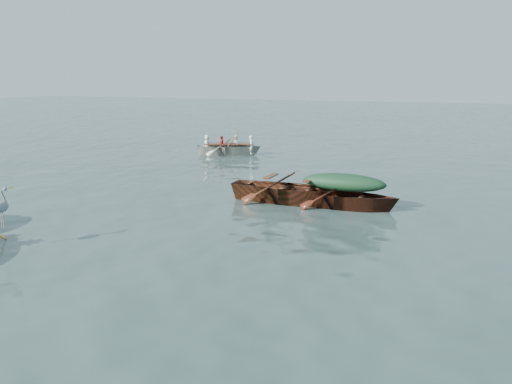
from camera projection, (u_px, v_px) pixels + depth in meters
ground at (196, 232)px, 12.40m from camera, size 140.00×140.00×0.00m
green_tarp_boat at (343, 208)px, 14.69m from camera, size 4.48×1.43×1.05m
open_wooden_boat at (290, 203)px, 15.29m from camera, size 5.18×1.69×1.25m
rowed_boat at (229, 155)px, 24.65m from camera, size 4.56×2.81×1.05m
green_tarp_cover at (344, 182)px, 14.52m from camera, size 2.47×0.79×0.52m
thwart_benches at (290, 182)px, 15.15m from camera, size 2.59×1.01×0.04m
heron at (2, 213)px, 11.08m from camera, size 0.48×0.48×0.92m
rowers at (229, 137)px, 24.45m from camera, size 3.29×2.22×0.76m
oars at (229, 144)px, 24.52m from camera, size 1.50×2.64×0.06m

